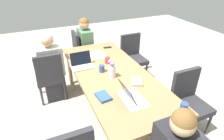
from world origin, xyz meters
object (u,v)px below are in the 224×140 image
object	(u,v)px
flower_vase	(112,70)
person_head_left_left_far	(86,49)
book_red_cover	(103,96)
phone_black	(108,47)
chair_far_right_near	(133,55)
laptop_head_right_left_mid	(131,95)
dining_table	(112,77)
coffee_mug_near_left	(107,60)
chair_head_left_left_far	(82,50)
person_near_left_near	(52,71)
chair_near_left_near	(50,75)
coffee_mug_centre_left	(184,107)
chair_far_right_mid	(189,99)
laptop_near_left_near	(82,64)
book_blue_cover	(137,82)
coffee_mug_near_right	(102,68)

from	to	relation	value
flower_vase	person_head_left_left_far	bearing A→B (deg)	177.51
book_red_cover	phone_black	xyz separation A→B (m)	(-1.38, 0.62, -0.01)
chair_far_right_near	laptop_head_right_left_mid	bearing A→B (deg)	-30.10
dining_table	laptop_head_right_left_mid	bearing A→B (deg)	-3.24
coffee_mug_near_left	chair_head_left_left_far	bearing A→B (deg)	-174.72
person_near_left_near	phone_black	xyz separation A→B (m)	(-0.09, 1.06, 0.21)
person_near_left_near	flower_vase	xyz separation A→B (m)	(0.90, 0.72, 0.32)
chair_near_left_near	coffee_mug_centre_left	bearing A→B (deg)	33.99
person_head_left_left_far	flower_vase	world-z (taller)	person_head_left_left_far
person_head_left_left_far	chair_far_right_near	size ratio (longest dim) A/B	1.33
laptop_head_right_left_mid	chair_near_left_near	bearing A→B (deg)	-149.90
chair_head_left_left_far	coffee_mug_centre_left	world-z (taller)	chair_head_left_left_far
coffee_mug_near_left	person_head_left_left_far	bearing A→B (deg)	-178.25
dining_table	chair_far_right_mid	distance (m)	1.11
laptop_near_left_near	person_near_left_near	bearing A→B (deg)	-136.57
book_red_cover	book_blue_cover	size ratio (longest dim) A/B	1.00
person_head_left_left_far	book_blue_cover	distance (m)	1.81
laptop_head_right_left_mid	book_red_cover	distance (m)	0.32
laptop_near_left_near	laptop_head_right_left_mid	bearing A→B (deg)	17.34
laptop_head_right_left_mid	coffee_mug_near_left	distance (m)	0.94
flower_vase	book_blue_cover	world-z (taller)	flower_vase
chair_far_right_near	chair_far_right_mid	distance (m)	1.56
coffee_mug_near_left	flower_vase	bearing A→B (deg)	-13.70
laptop_head_right_left_mid	coffee_mug_near_left	xyz separation A→B (m)	(-0.94, 0.09, 0.01)
chair_far_right_near	book_red_cover	xyz separation A→B (m)	(1.35, -1.15, 0.25)
person_near_left_near	book_blue_cover	distance (m)	1.52
chair_head_left_left_far	chair_far_right_mid	size ratio (longest dim) A/B	1.00
chair_near_left_near	chair_far_right_mid	xyz separation A→B (m)	(1.42, 1.66, 0.00)
chair_far_right_mid	laptop_head_right_left_mid	bearing A→B (deg)	-94.59
chair_far_right_near	coffee_mug_near_left	bearing A→B (deg)	-54.64
coffee_mug_near_right	coffee_mug_centre_left	size ratio (longest dim) A/B	0.98
coffee_mug_near_left	coffee_mug_centre_left	bearing A→B (deg)	13.24
person_head_left_left_far	flower_vase	size ratio (longest dim) A/B	4.49
person_near_left_near	coffee_mug_centre_left	size ratio (longest dim) A/B	11.10
person_head_left_left_far	book_red_cover	world-z (taller)	person_head_left_left_far
dining_table	laptop_near_left_near	size ratio (longest dim) A/B	7.29
person_near_left_near	flower_vase	bearing A→B (deg)	38.53
chair_far_right_mid	phone_black	bearing A→B (deg)	-161.03
chair_near_left_near	flower_vase	distance (m)	1.18
laptop_near_left_near	coffee_mug_centre_left	size ratio (longest dim) A/B	2.97
chair_near_left_near	coffee_mug_near_left	bearing A→B (deg)	64.90
flower_vase	book_red_cover	xyz separation A→B (m)	(0.39, -0.28, -0.10)
laptop_near_left_near	coffee_mug_near_left	distance (m)	0.40
dining_table	person_near_left_near	world-z (taller)	person_near_left_near
dining_table	book_red_cover	xyz separation A→B (m)	(0.49, -0.32, 0.08)
coffee_mug_centre_left	chair_far_right_near	bearing A→B (deg)	166.81
chair_head_left_left_far	laptop_near_left_near	world-z (taller)	laptop_near_left_near
laptop_near_left_near	coffee_mug_near_right	bearing A→B (deg)	40.05
coffee_mug_centre_left	book_red_cover	bearing A→B (deg)	-128.77
laptop_head_right_left_mid	laptop_near_left_near	size ratio (longest dim) A/B	1.00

